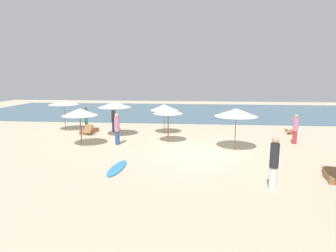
{
  "coord_description": "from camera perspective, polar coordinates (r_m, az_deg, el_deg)",
  "views": [
    {
      "loc": [
        -0.25,
        -14.17,
        4.03
      ],
      "look_at": [
        -1.76,
        1.89,
        1.1
      ],
      "focal_mm": 29.98,
      "sensor_mm": 36.0,
      "label": 1
    }
  ],
  "objects": [
    {
      "name": "person_0",
      "position": [
        16.67,
        -10.32,
        -0.53
      ],
      "size": [
        0.39,
        0.39,
        1.84
      ],
      "color": "#2D4C8C",
      "rests_on": "ground_plane"
    },
    {
      "name": "ground_plane",
      "position": [
        14.74,
        6.16,
        -5.64
      ],
      "size": [
        60.0,
        60.0,
        0.0
      ],
      "primitive_type": "plane",
      "color": "beige"
    },
    {
      "name": "lounger_1",
      "position": [
        20.5,
        -15.71,
        -0.93
      ],
      "size": [
        1.0,
        1.76,
        0.71
      ],
      "color": "olive",
      "rests_on": "ground_plane"
    },
    {
      "name": "ocean_water",
      "position": [
        31.43,
        5.77,
        2.92
      ],
      "size": [
        48.0,
        16.0,
        0.06
      ],
      "primitive_type": "cube",
      "color": "#476B7F",
      "rests_on": "ground_plane"
    },
    {
      "name": "umbrella_5",
      "position": [
        19.47,
        -0.79,
        3.8
      ],
      "size": [
        1.96,
        1.96,
        2.04
      ],
      "color": "olive",
      "rests_on": "ground_plane"
    },
    {
      "name": "umbrella_6",
      "position": [
        15.56,
        13.69,
        2.71
      ],
      "size": [
        2.3,
        2.3,
        2.27
      ],
      "color": "olive",
      "rests_on": "ground_plane"
    },
    {
      "name": "umbrella_4",
      "position": [
        21.84,
        -20.41,
        4.5
      ],
      "size": [
        2.16,
        2.16,
        2.23
      ],
      "color": "olive",
      "rests_on": "ground_plane"
    },
    {
      "name": "person_3",
      "position": [
        20.65,
        -11.0,
        1.36
      ],
      "size": [
        0.33,
        0.33,
        1.74
      ],
      "color": "#2D4C8C",
      "rests_on": "ground_plane"
    },
    {
      "name": "umbrella_2",
      "position": [
        16.76,
        0.02,
        3.21
      ],
      "size": [
        1.76,
        1.76,
        2.17
      ],
      "color": "brown",
      "rests_on": "ground_plane"
    },
    {
      "name": "umbrella_0",
      "position": [
        18.92,
        -10.81,
        4.27
      ],
      "size": [
        2.19,
        2.19,
        2.28
      ],
      "color": "brown",
      "rests_on": "ground_plane"
    },
    {
      "name": "umbrella_3",
      "position": [
        16.72,
        -17.49,
        2.72
      ],
      "size": [
        2.01,
        2.01,
        2.17
      ],
      "color": "brown",
      "rests_on": "ground_plane"
    },
    {
      "name": "lounger_2",
      "position": [
        12.91,
        30.9,
        -8.61
      ],
      "size": [
        0.95,
        1.75,
        0.72
      ],
      "color": "olive",
      "rests_on": "ground_plane"
    },
    {
      "name": "person_1",
      "position": [
        22.77,
        -16.31,
        1.84
      ],
      "size": [
        0.4,
        0.4,
        1.65
      ],
      "color": "#338C59",
      "rests_on": "ground_plane"
    },
    {
      "name": "surfboard",
      "position": [
        12.59,
        -10.27,
        -8.38
      ],
      "size": [
        0.66,
        2.24,
        0.07
      ],
      "color": "#338CCC",
      "rests_on": "ground_plane"
    },
    {
      "name": "person_2",
      "position": [
        18.21,
        24.47,
        -0.52
      ],
      "size": [
        0.38,
        0.38,
        1.77
      ],
      "color": "#BF3338",
      "rests_on": "ground_plane"
    },
    {
      "name": "person_4",
      "position": [
        10.56,
        20.75,
        -7.05
      ],
      "size": [
        0.43,
        0.43,
        1.94
      ],
      "color": "white",
      "rests_on": "ground_plane"
    },
    {
      "name": "dog",
      "position": [
        21.2,
        23.52,
        -1.01
      ],
      "size": [
        0.72,
        0.72,
        0.36
      ],
      "color": "olive",
      "rests_on": "ground_plane"
    }
  ]
}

